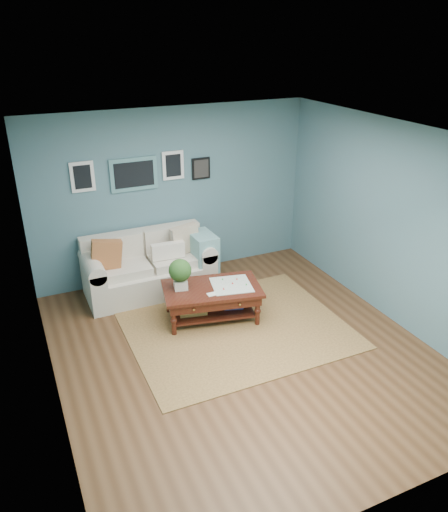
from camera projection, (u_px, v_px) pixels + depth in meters
room_shell at (241, 252)px, 5.83m from camera, size 5.00×5.02×2.70m
area_rug at (237, 329)px, 6.80m from camera, size 2.88×2.30×0.01m
loveseat at (154, 266)px, 7.66m from camera, size 1.98×0.90×1.02m
coffee_table at (207, 293)px, 6.88m from camera, size 1.46×1.04×0.93m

